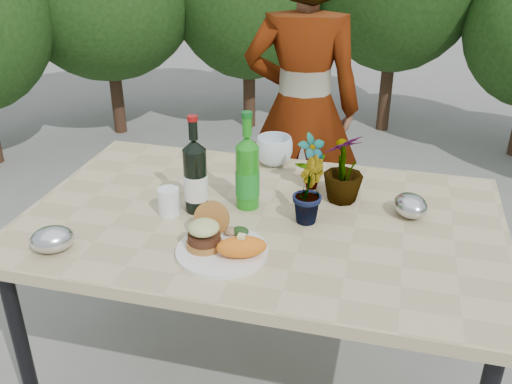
% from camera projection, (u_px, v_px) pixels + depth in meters
% --- Properties ---
extents(ground, '(80.00, 80.00, 0.00)m').
position_uv_depth(ground, '(261.00, 380.00, 2.27)').
color(ground, slate).
rests_on(ground, ground).
extents(patio_table, '(1.60, 1.00, 0.75)m').
position_uv_depth(patio_table, '(262.00, 230.00, 1.96)').
color(patio_table, tan).
rests_on(patio_table, ground).
extents(shrub_hedge, '(6.77, 5.10, 2.29)m').
position_uv_depth(shrub_hedge, '(336.00, 12.00, 3.32)').
color(shrub_hedge, '#382316').
rests_on(shrub_hedge, ground).
extents(dinner_plate, '(0.28, 0.28, 0.01)m').
position_uv_depth(dinner_plate, '(222.00, 251.00, 1.72)').
color(dinner_plate, white).
rests_on(dinner_plate, patio_table).
extents(burger_stack, '(0.11, 0.16, 0.11)m').
position_uv_depth(burger_stack, '(206.00, 231.00, 1.73)').
color(burger_stack, '#B7722D').
rests_on(burger_stack, dinner_plate).
extents(sweet_potato, '(0.17, 0.12, 0.06)m').
position_uv_depth(sweet_potato, '(242.00, 247.00, 1.67)').
color(sweet_potato, orange).
rests_on(sweet_potato, dinner_plate).
extents(grilled_veg, '(0.08, 0.05, 0.03)m').
position_uv_depth(grilled_veg, '(236.00, 231.00, 1.79)').
color(grilled_veg, olive).
rests_on(grilled_veg, dinner_plate).
extents(wine_bottle, '(0.08, 0.08, 0.34)m').
position_uv_depth(wine_bottle, '(196.00, 177.00, 1.91)').
color(wine_bottle, black).
rests_on(wine_bottle, patio_table).
extents(sparkling_water, '(0.08, 0.08, 0.34)m').
position_uv_depth(sparkling_water, '(247.00, 173.00, 1.94)').
color(sparkling_water, '#1B8117').
rests_on(sparkling_water, patio_table).
extents(plastic_cup, '(0.07, 0.07, 0.09)m').
position_uv_depth(plastic_cup, '(169.00, 202.00, 1.92)').
color(plastic_cup, white).
rests_on(plastic_cup, patio_table).
extents(seedling_left, '(0.13, 0.13, 0.21)m').
position_uv_depth(seedling_left, '(312.00, 162.00, 2.07)').
color(seedling_left, '#2E6021').
rests_on(seedling_left, patio_table).
extents(seedling_mid, '(0.11, 0.13, 0.22)m').
position_uv_depth(seedling_mid, '(308.00, 190.00, 1.86)').
color(seedling_mid, '#235E20').
rests_on(seedling_mid, patio_table).
extents(seedling_right, '(0.20, 0.20, 0.25)m').
position_uv_depth(seedling_right, '(344.00, 168.00, 1.98)').
color(seedling_right, '#295F20').
rests_on(seedling_right, patio_table).
extents(blue_bowl, '(0.20, 0.20, 0.12)m').
position_uv_depth(blue_bowl, '(274.00, 151.00, 2.29)').
color(blue_bowl, silver).
rests_on(blue_bowl, patio_table).
extents(foil_packet_left, '(0.17, 0.16, 0.08)m').
position_uv_depth(foil_packet_left, '(52.00, 239.00, 1.72)').
color(foil_packet_left, silver).
rests_on(foil_packet_left, patio_table).
extents(foil_packet_right, '(0.16, 0.17, 0.08)m').
position_uv_depth(foil_packet_right, '(410.00, 205.00, 1.92)').
color(foil_packet_right, '#BABCC1').
rests_on(foil_packet_right, patio_table).
extents(person, '(0.63, 0.46, 1.58)m').
position_uv_depth(person, '(302.00, 110.00, 2.80)').
color(person, '#A26651').
rests_on(person, ground).
extents(terracotta_pot, '(0.17, 0.17, 0.14)m').
position_uv_depth(terracotta_pot, '(139.00, 162.00, 4.00)').
color(terracotta_pot, '#BB4830').
rests_on(terracotta_pot, ground).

